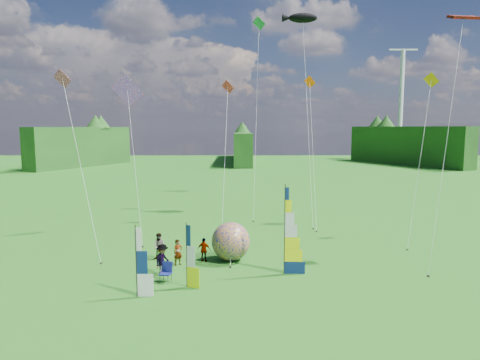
{
  "coord_description": "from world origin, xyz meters",
  "views": [
    {
      "loc": [
        -1.12,
        -20.29,
        8.5
      ],
      "look_at": [
        -1.0,
        4.0,
        5.5
      ],
      "focal_mm": 32.0,
      "sensor_mm": 36.0,
      "label": 1
    }
  ],
  "objects_px": {
    "bol_inflatable": "(231,241)",
    "spectator_c": "(162,260)",
    "side_banner_left": "(187,256)",
    "side_banner_far": "(136,262)",
    "feather_banner_main": "(285,231)",
    "kite_whale": "(308,103)",
    "camp_chair": "(166,272)",
    "spectator_a": "(178,252)",
    "spectator_b": "(160,246)",
    "spectator_d": "(204,250)"
  },
  "relations": [
    {
      "from": "spectator_b",
      "to": "spectator_a",
      "type": "bearing_deg",
      "value": -31.79
    },
    {
      "from": "spectator_a",
      "to": "spectator_b",
      "type": "xyz_separation_m",
      "value": [
        -1.34,
        1.12,
        0.06
      ]
    },
    {
      "from": "spectator_d",
      "to": "camp_chair",
      "type": "bearing_deg",
      "value": 78.93
    },
    {
      "from": "bol_inflatable",
      "to": "spectator_c",
      "type": "relative_size",
      "value": 1.35
    },
    {
      "from": "kite_whale",
      "to": "spectator_d",
      "type": "bearing_deg",
      "value": -134.4
    },
    {
      "from": "bol_inflatable",
      "to": "spectator_d",
      "type": "distance_m",
      "value": 1.78
    },
    {
      "from": "side_banner_left",
      "to": "spectator_c",
      "type": "height_order",
      "value": "side_banner_left"
    },
    {
      "from": "feather_banner_main",
      "to": "bol_inflatable",
      "type": "relative_size",
      "value": 2.06
    },
    {
      "from": "spectator_c",
      "to": "spectator_d",
      "type": "distance_m",
      "value": 3.34
    },
    {
      "from": "side_banner_far",
      "to": "spectator_c",
      "type": "distance_m",
      "value": 3.37
    },
    {
      "from": "spectator_a",
      "to": "kite_whale",
      "type": "xyz_separation_m",
      "value": [
        10.29,
        15.11,
        9.98
      ]
    },
    {
      "from": "spectator_a",
      "to": "spectator_d",
      "type": "height_order",
      "value": "spectator_a"
    },
    {
      "from": "side_banner_far",
      "to": "feather_banner_main",
      "type": "bearing_deg",
      "value": 24.45
    },
    {
      "from": "camp_chair",
      "to": "spectator_b",
      "type": "bearing_deg",
      "value": 118.44
    },
    {
      "from": "feather_banner_main",
      "to": "side_banner_far",
      "type": "bearing_deg",
      "value": -153.09
    },
    {
      "from": "side_banner_left",
      "to": "spectator_a",
      "type": "distance_m",
      "value": 3.91
    },
    {
      "from": "spectator_c",
      "to": "kite_whale",
      "type": "xyz_separation_m",
      "value": [
        10.93,
        16.92,
        9.87
      ]
    },
    {
      "from": "side_banner_left",
      "to": "spectator_a",
      "type": "height_order",
      "value": "side_banner_left"
    },
    {
      "from": "spectator_a",
      "to": "spectator_b",
      "type": "bearing_deg",
      "value": 104.28
    },
    {
      "from": "spectator_d",
      "to": "side_banner_left",
      "type": "bearing_deg",
      "value": 98.32
    },
    {
      "from": "spectator_b",
      "to": "spectator_d",
      "type": "xyz_separation_m",
      "value": [
        2.9,
        -0.44,
        -0.11
      ]
    },
    {
      "from": "feather_banner_main",
      "to": "camp_chair",
      "type": "bearing_deg",
      "value": -165.31
    },
    {
      "from": "camp_chair",
      "to": "bol_inflatable",
      "type": "bearing_deg",
      "value": 61.63
    },
    {
      "from": "kite_whale",
      "to": "side_banner_left",
      "type": "bearing_deg",
      "value": -129.56
    },
    {
      "from": "bol_inflatable",
      "to": "camp_chair",
      "type": "bearing_deg",
      "value": -132.2
    },
    {
      "from": "spectator_d",
      "to": "camp_chair",
      "type": "xyz_separation_m",
      "value": [
        -1.84,
        -3.63,
        -0.21
      ]
    },
    {
      "from": "feather_banner_main",
      "to": "side_banner_far",
      "type": "distance_m",
      "value": 8.52
    },
    {
      "from": "feather_banner_main",
      "to": "side_banner_far",
      "type": "height_order",
      "value": "feather_banner_main"
    },
    {
      "from": "spectator_a",
      "to": "kite_whale",
      "type": "relative_size",
      "value": 0.08
    },
    {
      "from": "side_banner_left",
      "to": "bol_inflatable",
      "type": "height_order",
      "value": "side_banner_left"
    },
    {
      "from": "side_banner_far",
      "to": "bol_inflatable",
      "type": "height_order",
      "value": "side_banner_far"
    },
    {
      "from": "side_banner_left",
      "to": "side_banner_far",
      "type": "height_order",
      "value": "side_banner_far"
    },
    {
      "from": "bol_inflatable",
      "to": "side_banner_left",
      "type": "bearing_deg",
      "value": -116.08
    },
    {
      "from": "spectator_c",
      "to": "spectator_d",
      "type": "bearing_deg",
      "value": -17.99
    },
    {
      "from": "camp_chair",
      "to": "feather_banner_main",
      "type": "bearing_deg",
      "value": 25.0
    },
    {
      "from": "bol_inflatable",
      "to": "spectator_d",
      "type": "height_order",
      "value": "bol_inflatable"
    },
    {
      "from": "spectator_b",
      "to": "spectator_d",
      "type": "relative_size",
      "value": 1.14
    },
    {
      "from": "spectator_d",
      "to": "feather_banner_main",
      "type": "bearing_deg",
      "value": 170.4
    },
    {
      "from": "bol_inflatable",
      "to": "spectator_c",
      "type": "xyz_separation_m",
      "value": [
        -3.9,
        -2.77,
        -0.32
      ]
    },
    {
      "from": "spectator_d",
      "to": "camp_chair",
      "type": "relative_size",
      "value": 1.38
    },
    {
      "from": "spectator_a",
      "to": "side_banner_left",
      "type": "bearing_deg",
      "value": -110.75
    },
    {
      "from": "feather_banner_main",
      "to": "side_banner_left",
      "type": "relative_size",
      "value": 1.5
    },
    {
      "from": "feather_banner_main",
      "to": "kite_whale",
      "type": "bearing_deg",
      "value": 80.47
    },
    {
      "from": "spectator_a",
      "to": "side_banner_far",
      "type": "bearing_deg",
      "value": -141.16
    },
    {
      "from": "feather_banner_main",
      "to": "bol_inflatable",
      "type": "bearing_deg",
      "value": 144.26
    },
    {
      "from": "spectator_a",
      "to": "spectator_d",
      "type": "bearing_deg",
      "value": -11.94
    },
    {
      "from": "spectator_b",
      "to": "side_banner_left",
      "type": "bearing_deg",
      "value": -55.98
    },
    {
      "from": "spectator_a",
      "to": "spectator_d",
      "type": "distance_m",
      "value": 1.71
    },
    {
      "from": "bol_inflatable",
      "to": "spectator_a",
      "type": "distance_m",
      "value": 3.42
    },
    {
      "from": "feather_banner_main",
      "to": "spectator_b",
      "type": "distance_m",
      "value": 8.39
    }
  ]
}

